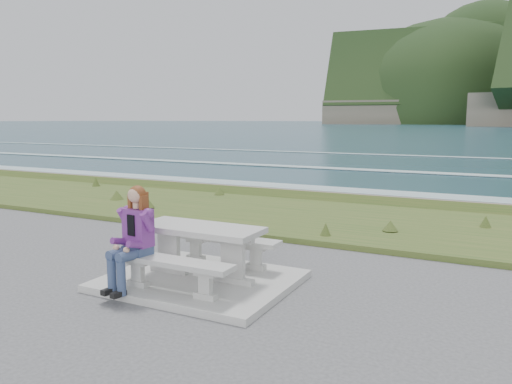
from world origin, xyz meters
TOP-DOWN VIEW (x-y plane):
  - concrete_slab at (0.00, 0.00)m, footprint 2.60×2.10m
  - picnic_table at (0.00, 0.00)m, footprint 1.80×0.75m
  - bench_landward at (0.00, -0.70)m, footprint 1.80×0.35m
  - bench_seaward at (0.00, 0.70)m, footprint 1.80×0.35m
  - grass_verge at (0.00, 5.00)m, footprint 160.00×4.50m
  - shore_drop at (0.00, 7.90)m, footprint 160.00×0.80m
  - ocean at (0.00, 25.09)m, footprint 1600.00×1600.00m
  - seated_woman at (-0.54, -0.83)m, footprint 0.46×0.72m

SIDE VIEW (x-z plane):
  - ocean at x=0.00m, z-range -1.79..-1.70m
  - grass_verge at x=0.00m, z-range -0.11..0.11m
  - shore_drop at x=0.00m, z-range -1.10..1.10m
  - concrete_slab at x=0.00m, z-range 0.00..0.10m
  - bench_landward at x=0.00m, z-range 0.22..0.67m
  - bench_seaward at x=0.00m, z-range 0.22..0.67m
  - seated_woman at x=-0.54m, z-range -0.08..1.30m
  - picnic_table at x=0.00m, z-range 0.31..1.06m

